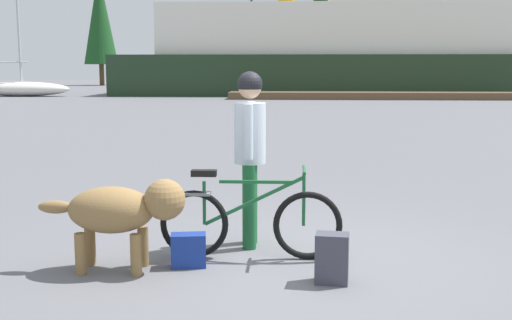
{
  "coord_description": "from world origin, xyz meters",
  "views": [
    {
      "loc": [
        0.02,
        -5.93,
        1.84
      ],
      "look_at": [
        -0.36,
        0.95,
        0.83
      ],
      "focal_mm": 44.69,
      "sensor_mm": 36.0,
      "label": 1
    }
  ],
  "objects_px": {
    "bicycle": "(249,221)",
    "dog": "(122,210)",
    "sailboat_moored": "(22,88)",
    "backpack": "(332,258)",
    "handbag_pannier": "(189,250)",
    "ferry_boat": "(340,52)",
    "person_cyclist": "(250,141)"
  },
  "relations": [
    {
      "from": "bicycle",
      "to": "ferry_boat",
      "type": "height_order",
      "value": "ferry_boat"
    },
    {
      "from": "dog",
      "to": "backpack",
      "type": "relative_size",
      "value": 3.12
    },
    {
      "from": "dog",
      "to": "backpack",
      "type": "distance_m",
      "value": 1.92
    },
    {
      "from": "bicycle",
      "to": "handbag_pannier",
      "type": "distance_m",
      "value": 0.65
    },
    {
      "from": "backpack",
      "to": "ferry_boat",
      "type": "distance_m",
      "value": 38.21
    },
    {
      "from": "bicycle",
      "to": "dog",
      "type": "distance_m",
      "value": 1.21
    },
    {
      "from": "dog",
      "to": "handbag_pannier",
      "type": "bearing_deg",
      "value": 13.77
    },
    {
      "from": "person_cyclist",
      "to": "sailboat_moored",
      "type": "relative_size",
      "value": 0.2
    },
    {
      "from": "backpack",
      "to": "handbag_pannier",
      "type": "relative_size",
      "value": 1.35
    },
    {
      "from": "dog",
      "to": "sailboat_moored",
      "type": "bearing_deg",
      "value": 114.52
    },
    {
      "from": "person_cyclist",
      "to": "dog",
      "type": "relative_size",
      "value": 1.33
    },
    {
      "from": "handbag_pannier",
      "to": "ferry_boat",
      "type": "height_order",
      "value": "ferry_boat"
    },
    {
      "from": "bicycle",
      "to": "sailboat_moored",
      "type": "xyz_separation_m",
      "value": [
        -16.4,
        33.07,
        0.16
      ]
    },
    {
      "from": "dog",
      "to": "handbag_pannier",
      "type": "height_order",
      "value": "dog"
    },
    {
      "from": "sailboat_moored",
      "to": "handbag_pannier",
      "type": "bearing_deg",
      "value": -64.57
    },
    {
      "from": "bicycle",
      "to": "handbag_pannier",
      "type": "xyz_separation_m",
      "value": [
        -0.54,
        -0.29,
        -0.21
      ]
    },
    {
      "from": "sailboat_moored",
      "to": "bicycle",
      "type": "bearing_deg",
      "value": -63.62
    },
    {
      "from": "bicycle",
      "to": "dog",
      "type": "xyz_separation_m",
      "value": [
        -1.12,
        -0.43,
        0.19
      ]
    },
    {
      "from": "bicycle",
      "to": "person_cyclist",
      "type": "relative_size",
      "value": 0.98
    },
    {
      "from": "ferry_boat",
      "to": "bicycle",
      "type": "bearing_deg",
      "value": -95.58
    },
    {
      "from": "bicycle",
      "to": "ferry_boat",
      "type": "relative_size",
      "value": 0.06
    },
    {
      "from": "bicycle",
      "to": "backpack",
      "type": "height_order",
      "value": "bicycle"
    },
    {
      "from": "sailboat_moored",
      "to": "backpack",
      "type": "bearing_deg",
      "value": -63.04
    },
    {
      "from": "bicycle",
      "to": "sailboat_moored",
      "type": "bearing_deg",
      "value": 116.38
    },
    {
      "from": "ferry_boat",
      "to": "sailboat_moored",
      "type": "distance_m",
      "value": 20.63
    },
    {
      "from": "person_cyclist",
      "to": "backpack",
      "type": "xyz_separation_m",
      "value": [
        0.77,
        -1.1,
        -0.88
      ]
    },
    {
      "from": "person_cyclist",
      "to": "backpack",
      "type": "relative_size",
      "value": 4.15
    },
    {
      "from": "dog",
      "to": "backpack",
      "type": "height_order",
      "value": "dog"
    },
    {
      "from": "bicycle",
      "to": "sailboat_moored",
      "type": "relative_size",
      "value": 0.2
    },
    {
      "from": "person_cyclist",
      "to": "ferry_boat",
      "type": "relative_size",
      "value": 0.06
    },
    {
      "from": "bicycle",
      "to": "dog",
      "type": "bearing_deg",
      "value": -159.11
    },
    {
      "from": "ferry_boat",
      "to": "sailboat_moored",
      "type": "xyz_separation_m",
      "value": [
        -20.05,
        -4.28,
        -2.29
      ]
    }
  ]
}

